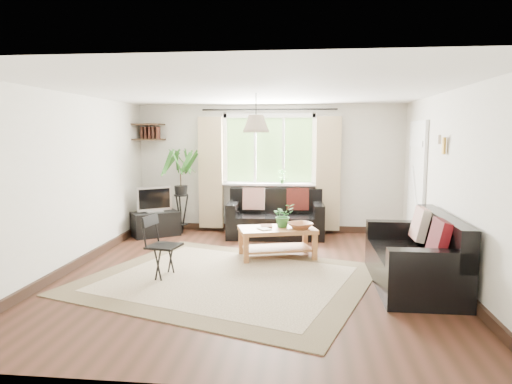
# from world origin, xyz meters

# --- Properties ---
(floor) EXTENTS (5.50, 5.50, 0.00)m
(floor) POSITION_xyz_m (0.00, 0.00, 0.00)
(floor) COLOR black
(floor) RESTS_ON ground
(ceiling) EXTENTS (5.50, 5.50, 0.00)m
(ceiling) POSITION_xyz_m (0.00, 0.00, 2.40)
(ceiling) COLOR white
(ceiling) RESTS_ON floor
(wall_back) EXTENTS (5.00, 0.02, 2.40)m
(wall_back) POSITION_xyz_m (0.00, 2.75, 1.20)
(wall_back) COLOR beige
(wall_back) RESTS_ON floor
(wall_front) EXTENTS (5.00, 0.02, 2.40)m
(wall_front) POSITION_xyz_m (0.00, -2.75, 1.20)
(wall_front) COLOR beige
(wall_front) RESTS_ON floor
(wall_left) EXTENTS (0.02, 5.50, 2.40)m
(wall_left) POSITION_xyz_m (-2.50, 0.00, 1.20)
(wall_left) COLOR beige
(wall_left) RESTS_ON floor
(wall_right) EXTENTS (0.02, 5.50, 2.40)m
(wall_right) POSITION_xyz_m (2.50, 0.00, 1.20)
(wall_right) COLOR beige
(wall_right) RESTS_ON floor
(rug) EXTENTS (4.17, 3.86, 0.02)m
(rug) POSITION_xyz_m (-0.30, -0.27, 0.01)
(rug) COLOR beige
(rug) RESTS_ON floor
(window) EXTENTS (2.50, 0.16, 2.16)m
(window) POSITION_xyz_m (0.00, 2.71, 1.55)
(window) COLOR white
(window) RESTS_ON wall_back
(door) EXTENTS (0.06, 0.96, 2.06)m
(door) POSITION_xyz_m (2.47, 1.70, 1.00)
(door) COLOR silver
(door) RESTS_ON wall_right
(corner_shelf) EXTENTS (0.50, 0.50, 0.34)m
(corner_shelf) POSITION_xyz_m (-2.25, 2.50, 1.89)
(corner_shelf) COLOR black
(corner_shelf) RESTS_ON wall_back
(pendant_lamp) EXTENTS (0.36, 0.36, 0.54)m
(pendant_lamp) POSITION_xyz_m (0.00, 0.40, 2.05)
(pendant_lamp) COLOR beige
(pendant_lamp) RESTS_ON ceiling
(wall_sconce) EXTENTS (0.12, 0.12, 0.28)m
(wall_sconce) POSITION_xyz_m (2.43, 0.30, 1.74)
(wall_sconce) COLOR beige
(wall_sconce) RESTS_ON wall_right
(sofa_back) EXTENTS (1.75, 0.93, 0.81)m
(sofa_back) POSITION_xyz_m (0.15, 2.26, 0.40)
(sofa_back) COLOR black
(sofa_back) RESTS_ON floor
(sofa_right) EXTENTS (1.79, 0.90, 0.84)m
(sofa_right) POSITION_xyz_m (1.99, -0.26, 0.42)
(sofa_right) COLOR black
(sofa_right) RESTS_ON floor
(coffee_table) EXTENTS (1.24, 0.90, 0.46)m
(coffee_table) POSITION_xyz_m (0.27, 0.84, 0.23)
(coffee_table) COLOR brown
(coffee_table) RESTS_ON floor
(table_plant) EXTENTS (0.43, 0.42, 0.36)m
(table_plant) POSITION_xyz_m (0.35, 0.92, 0.64)
(table_plant) COLOR #2D6F2C
(table_plant) RESTS_ON coffee_table
(bowl) EXTENTS (0.49, 0.49, 0.09)m
(bowl) POSITION_xyz_m (0.61, 0.83, 0.50)
(bowl) COLOR brown
(bowl) RESTS_ON coffee_table
(book_a) EXTENTS (0.24, 0.26, 0.02)m
(book_a) POSITION_xyz_m (0.03, 0.66, 0.47)
(book_a) COLOR white
(book_a) RESTS_ON coffee_table
(book_b) EXTENTS (0.20, 0.25, 0.02)m
(book_b) POSITION_xyz_m (0.02, 0.90, 0.47)
(book_b) COLOR brown
(book_b) RESTS_ON coffee_table
(tv_stand) EXTENTS (0.94, 0.85, 0.44)m
(tv_stand) POSITION_xyz_m (-2.03, 2.10, 0.22)
(tv_stand) COLOR black
(tv_stand) RESTS_ON floor
(tv) EXTENTS (0.64, 0.53, 0.48)m
(tv) POSITION_xyz_m (-2.04, 2.10, 0.68)
(tv) COLOR #A5A5AA
(tv) RESTS_ON tv_stand
(palm_stand) EXTENTS (0.68, 0.68, 1.59)m
(palm_stand) POSITION_xyz_m (-1.61, 2.34, 0.79)
(palm_stand) COLOR black
(palm_stand) RESTS_ON floor
(folding_chair) EXTENTS (0.49, 0.49, 0.81)m
(folding_chair) POSITION_xyz_m (-1.12, -0.28, 0.40)
(folding_chair) COLOR black
(folding_chair) RESTS_ON floor
(sill_plant) EXTENTS (0.14, 0.10, 0.27)m
(sill_plant) POSITION_xyz_m (0.25, 2.63, 1.06)
(sill_plant) COLOR #2D6023
(sill_plant) RESTS_ON window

